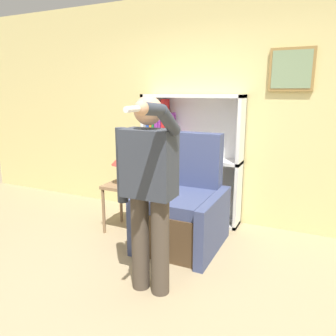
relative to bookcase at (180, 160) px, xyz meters
name	(u,v)px	position (x,y,z in m)	size (l,w,h in m)	color
ground_plane	(133,303)	(0.40, -1.87, -0.78)	(14.00, 14.00, 0.00)	#9E8966
wall_back	(215,111)	(0.40, 0.16, 0.62)	(8.00, 0.11, 2.80)	#DBCC84
bookcase	(180,160)	(0.00, 0.00, 0.00)	(1.29, 0.28, 1.61)	white
armchair	(184,211)	(0.36, -0.71, -0.41)	(0.81, 0.92, 1.19)	#4C3823
person_standing	(148,186)	(0.44, -1.66, 0.14)	(0.56, 0.78, 1.61)	#473D33
side_table	(125,192)	(-0.41, -0.68, -0.31)	(0.43, 0.43, 0.58)	#846647
table_lamp	(124,160)	(-0.41, -0.68, 0.09)	(0.30, 0.30, 0.39)	#4C4233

